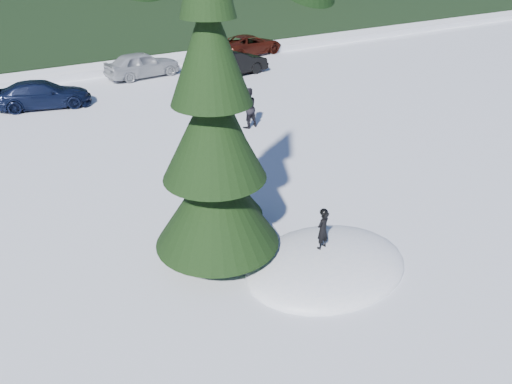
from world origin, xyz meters
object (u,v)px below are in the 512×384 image
spruce_tall (214,143)px  child_skier (323,230)px  car_4 (142,64)px  car_6 (249,45)px  spruce_short (223,160)px  adult_2 (217,81)px  car_5 (232,63)px  adult_0 (248,108)px  car_3 (43,94)px  adult_1 (237,85)px

spruce_tall → child_skier: spruce_tall is taller
car_4 → car_6: car_4 is taller
spruce_short → child_skier: size_ratio=4.99×
spruce_tall → car_6: bearing=56.5°
car_4 → adult_2: bearing=-170.4°
car_5 → adult_0: bearing=146.9°
adult_0 → car_4: bearing=-92.4°
adult_0 → car_4: (-0.78, 10.70, -0.14)m
adult_0 → car_3: 10.51m
spruce_tall → adult_0: size_ratio=4.83×
car_5 → car_6: (3.86, 4.28, -0.06)m
adult_2 → car_5: size_ratio=0.42×
car_5 → adult_1: bearing=145.5°
car_5 → car_6: car_5 is taller
child_skier → adult_0: adult_0 is taller
spruce_short → child_skier: bearing=-68.4°
car_3 → child_skier: bearing=-155.2°
spruce_tall → car_6: spruce_tall is taller
adult_0 → car_6: size_ratio=0.36×
spruce_short → child_skier: spruce_short is taller
adult_1 → car_3: 9.57m
spruce_tall → adult_1: bearing=57.6°
adult_1 → spruce_short: bearing=105.3°
child_skier → car_5: size_ratio=0.24×
child_skier → car_5: 19.55m
child_skier → car_3: 17.88m
spruce_tall → child_skier: 3.55m
adult_0 → car_3: adult_0 is taller
adult_1 → car_4: 7.40m
spruce_tall → adult_1: 14.27m
adult_0 → car_4: 10.73m
adult_0 → car_6: bearing=-128.5°
adult_2 → car_3: size_ratio=0.42×
spruce_short → car_4: (4.13, 17.45, -1.35)m
adult_1 → car_3: size_ratio=0.35×
child_skier → adult_1: 14.47m
car_4 → adult_1: bearing=-166.0°
car_5 → adult_2: bearing=134.0°
adult_0 → car_4: size_ratio=0.40×
spruce_tall → spruce_short: size_ratio=1.60×
spruce_tall → child_skier: (2.18, -1.59, -2.30)m
adult_0 → adult_2: adult_2 is taller
car_6 → adult_0: bearing=139.4°
adult_0 → adult_1: size_ratio=1.12×
spruce_short → car_4: size_ratio=1.22×
child_skier → car_6: 25.07m
adult_0 → car_6: (7.79, 12.52, -0.21)m
adult_1 → adult_0: bearing=113.6°
spruce_tall → spruce_short: 2.11m
car_6 → child_skier: bearing=144.0°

